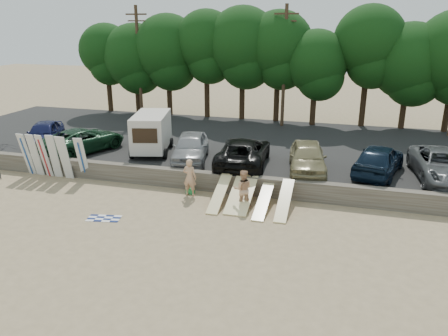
{
  "coord_description": "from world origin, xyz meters",
  "views": [
    {
      "loc": [
        6.7,
        -17.52,
        8.53
      ],
      "look_at": [
        0.93,
        3.0,
        1.31
      ],
      "focal_mm": 35.0,
      "sensor_mm": 36.0,
      "label": 1
    }
  ],
  "objects": [
    {
      "name": "car_0",
      "position": [
        -12.27,
        6.16,
        1.48
      ],
      "size": [
        3.4,
        4.92,
        1.55
      ],
      "primitive_type": "imported",
      "rotation": [
        0.0,
        0.0,
        0.38
      ],
      "color": "#121741",
      "rests_on": "parking_lot"
    },
    {
      "name": "surfboard_low_3",
      "position": [
        3.34,
        1.33,
        0.41
      ],
      "size": [
        0.56,
        2.92,
        0.81
      ],
      "primitive_type": "cube",
      "rotation": [
        0.25,
        0.0,
        0.0
      ],
      "color": "#F9E29D",
      "rests_on": "ground"
    },
    {
      "name": "beachgoer_b",
      "position": [
        2.33,
        1.31,
        0.94
      ],
      "size": [
        1.06,
        0.92,
        1.88
      ],
      "primitive_type": "imported",
      "rotation": [
        0.0,
        0.0,
        3.39
      ],
      "color": "tan",
      "rests_on": "ground"
    },
    {
      "name": "surfboard_low_2",
      "position": [
        2.47,
        1.6,
        0.52
      ],
      "size": [
        0.56,
        2.86,
        1.05
      ],
      "primitive_type": "cube",
      "rotation": [
        0.33,
        0.0,
        0.0
      ],
      "color": "#F9E29D",
      "rests_on": "ground"
    },
    {
      "name": "car_6",
      "position": [
        11.78,
        5.99,
        1.48
      ],
      "size": [
        3.06,
        5.81,
        1.56
      ],
      "primitive_type": "imported",
      "rotation": [
        0.0,
        0.0,
        0.09
      ],
      "color": "#55585B",
      "rests_on": "parking_lot"
    },
    {
      "name": "surfboard_upright_6",
      "position": [
        -7.15,
        2.58,
        1.26
      ],
      "size": [
        0.62,
        0.82,
        2.52
      ],
      "primitive_type": "cube",
      "rotation": [
        0.27,
        0.0,
        0.17
      ],
      "color": "silver",
      "rests_on": "ground"
    },
    {
      "name": "box_trailer",
      "position": [
        -4.67,
        6.41,
        2.07
      ],
      "size": [
        2.89,
        4.18,
        2.44
      ],
      "rotation": [
        0.0,
        0.0,
        0.24
      ],
      "color": "beige",
      "rests_on": "parking_lot"
    },
    {
      "name": "surfboard_upright_4",
      "position": [
        -8.22,
        2.43,
        1.28
      ],
      "size": [
        0.56,
        0.66,
        2.55
      ],
      "primitive_type": "cube",
      "rotation": [
        0.21,
        0.0,
        -0.1
      ],
      "color": "silver",
      "rests_on": "ground"
    },
    {
      "name": "gear_bag",
      "position": [
        1.99,
        2.4,
        0.11
      ],
      "size": [
        0.34,
        0.29,
        0.22
      ],
      "primitive_type": "cube",
      "rotation": [
        0.0,
        0.0,
        -0.16
      ],
      "color": "#BF4516",
      "rests_on": "ground"
    },
    {
      "name": "car_3",
      "position": [
        1.37,
        5.52,
        1.49
      ],
      "size": [
        3.08,
        5.89,
        1.58
      ],
      "primitive_type": "imported",
      "rotation": [
        0.0,
        0.0,
        3.22
      ],
      "color": "black",
      "rests_on": "parking_lot"
    },
    {
      "name": "ground",
      "position": [
        0.0,
        0.0,
        0.0
      ],
      "size": [
        120.0,
        120.0,
        0.0
      ],
      "primitive_type": "plane",
      "color": "tan",
      "rests_on": "ground"
    },
    {
      "name": "seawall",
      "position": [
        0.0,
        3.0,
        0.5
      ],
      "size": [
        44.0,
        0.5,
        1.0
      ],
      "primitive_type": "cube",
      "color": "#6B6356",
      "rests_on": "ground"
    },
    {
      "name": "beach_towel",
      "position": [
        -3.44,
        -1.64,
        0.01
      ],
      "size": [
        1.74,
        1.74,
        0.0
      ],
      "primitive_type": "plane",
      "rotation": [
        0.0,
        0.0,
        0.18
      ],
      "color": "white",
      "rests_on": "ground"
    },
    {
      "name": "car_5",
      "position": [
        8.65,
        5.92,
        1.54
      ],
      "size": [
        3.21,
        5.26,
        1.67
      ],
      "primitive_type": "imported",
      "rotation": [
        0.0,
        0.0,
        2.87
      ],
      "color": "black",
      "rests_on": "parking_lot"
    },
    {
      "name": "surfboard_low_1",
      "position": [
        1.93,
        1.59,
        0.55
      ],
      "size": [
        0.56,
        2.84,
        1.1
      ],
      "primitive_type": "cube",
      "rotation": [
        0.35,
        0.0,
        0.0
      ],
      "color": "#F9E29D",
      "rests_on": "ground"
    },
    {
      "name": "surfboard_low_0",
      "position": [
        1.15,
        1.43,
        0.54
      ],
      "size": [
        0.56,
        2.84,
        1.09
      ],
      "primitive_type": "cube",
      "rotation": [
        0.35,
        0.0,
        0.0
      ],
      "color": "#F9E29D",
      "rests_on": "ground"
    },
    {
      "name": "parking_lot",
      "position": [
        0.0,
        10.5,
        0.35
      ],
      "size": [
        44.0,
        14.5,
        0.7
      ],
      "primitive_type": "cube",
      "color": "#282828",
      "rests_on": "ground"
    },
    {
      "name": "beachgoer_a",
      "position": [
        -0.6,
        2.02,
        0.98
      ],
      "size": [
        0.75,
        0.52,
        1.96
      ],
      "primitive_type": "imported",
      "rotation": [
        0.0,
        0.0,
        3.07
      ],
      "color": "tan",
      "rests_on": "ground"
    },
    {
      "name": "surfboard_upright_3",
      "position": [
        -8.86,
        2.45,
        1.28
      ],
      "size": [
        0.52,
        0.55,
        2.57
      ],
      "primitive_type": "cube",
      "rotation": [
        0.18,
        0.0,
        0.05
      ],
      "color": "silver",
      "rests_on": "ground"
    },
    {
      "name": "surfboard_low_4",
      "position": [
        4.33,
        1.39,
        0.55
      ],
      "size": [
        0.56,
        2.84,
        1.11
      ],
      "primitive_type": "cube",
      "rotation": [
        0.36,
        0.0,
        0.0
      ],
      "color": "#F9E29D",
      "rests_on": "ground"
    },
    {
      "name": "car_1",
      "position": [
        -8.92,
        5.49,
        1.45
      ],
      "size": [
        4.21,
        5.91,
        1.5
      ],
      "primitive_type": "imported",
      "rotation": [
        0.0,
        0.0,
        2.78
      ],
      "color": "#11311C",
      "rests_on": "parking_lot"
    },
    {
      "name": "utility_poles",
      "position": [
        2.0,
        16.0,
        5.43
      ],
      "size": [
        25.8,
        0.26,
        9.0
      ],
      "color": "#473321",
      "rests_on": "parking_lot"
    },
    {
      "name": "car_4",
      "position": [
        4.96,
        5.4,
        1.51
      ],
      "size": [
        2.54,
        4.99,
        1.63
      ],
      "primitive_type": "imported",
      "rotation": [
        0.0,
        0.0,
        0.13
      ],
      "color": "#8B8159",
      "rests_on": "parking_lot"
    },
    {
      "name": "treeline",
      "position": [
        0.86,
        17.52,
        6.3
      ],
      "size": [
        33.22,
        6.27,
        9.03
      ],
      "color": "#382616",
      "rests_on": "parking_lot"
    },
    {
      "name": "cooler",
      "position": [
        -0.68,
        2.29,
        0.16
      ],
      "size": [
        0.45,
        0.39,
        0.32
      ],
      "primitive_type": "cube",
      "rotation": [
        0.0,
        0.0,
        -0.27
      ],
      "color": "green",
      "rests_on": "ground"
    },
    {
      "name": "car_2",
      "position": [
        -1.83,
        5.57,
        1.51
      ],
      "size": [
        2.97,
        5.08,
        1.62
      ],
      "primitive_type": "imported",
      "rotation": [
        0.0,
        0.0,
        0.23
      ],
      "color": "#929397",
      "rests_on": "parking_lot"
    },
    {
      "name": "surfboard_upright_1",
      "position": [
        -10.07,
        2.39,
        1.28
      ],
      "size": [
        0.51,
        0.63,
        2.55
      ],
      "primitive_type": "cube",
      "rotation": [
        0.22,
        0.0,
        -0.01
      ],
      "color": "silver",
      "rests_on": "ground"
    },
    {
      "name": "surfboard_upright_0",
      "position": [
        -10.66,
        2.42,
        1.27
      ],
      "size": [
        0.54,
        0.7,
        2.54
      ],
      "primitive_type": "cube",
      "rotation": [
        0.24,
        0.0,
        -0.07
      ],
      "color": "silver",
      "rests_on": "ground"
    },
    {
      "name": "surfboard_upright_2",
      "position": [
        -9.47,
        2.39,
        1.28
      ],
      "size": [
        0.59,
        0.68,
        2.55
      ],
      "primitive_type": "cube",
      "rotation": [
        0.21,
        0.0,
        -0.16
      ],
      "color": "silver",
      "rests_on": "ground"
    },
    {
      "name": "surfboard_upright_5",
      "position": [
        -8.08,
        2.36,
        1.28
      ],
      "size": [
        0.52,
        0.6,
        2.56
      ],
      "primitive_type": "cube",
      "rotation": [
        0.2,
        0.0,
        0.04
      ],
      "color": "silver",
      "rests_on": "ground"
    }
  ]
}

